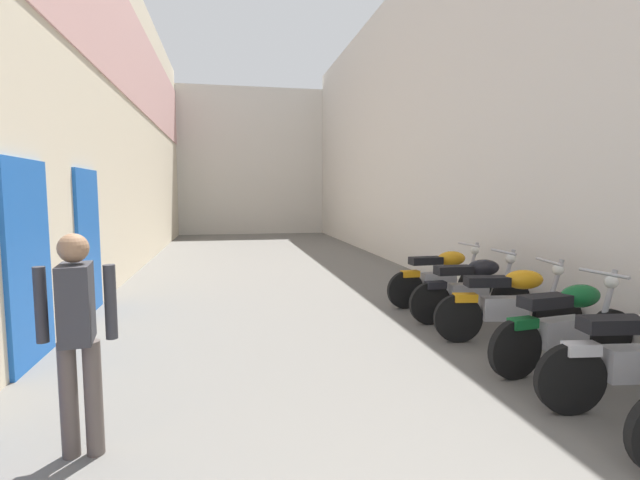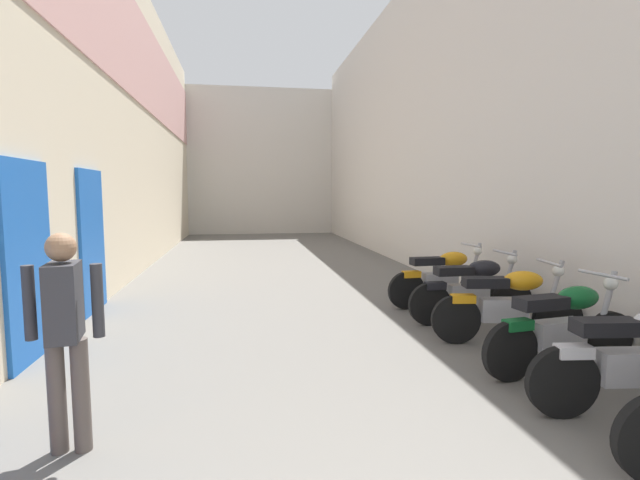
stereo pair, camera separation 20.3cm
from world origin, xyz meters
name	(u,v)px [view 2 (the right image)]	position (x,y,z in m)	size (l,w,h in m)	color
ground_plane	(292,292)	(0.00, 8.71, 0.00)	(37.42, 37.42, 0.00)	#66635E
building_left	(118,112)	(-3.42, 10.65, 3.53)	(0.45, 21.42, 7.01)	beige
building_right	(427,120)	(3.42, 10.71, 3.55)	(0.45, 21.42, 7.10)	beige
building_far_end	(260,163)	(0.00, 22.42, 3.26)	(9.45, 2.00, 6.52)	beige
motorcycle_third	(639,357)	(2.28, 3.35, 0.50)	(1.85, 0.58, 1.04)	black
motorcycle_fourth	(563,326)	(2.28, 4.27, 0.50)	(1.84, 0.58, 1.04)	black
motorcycle_fifth	(508,303)	(2.28, 5.26, 0.50)	(1.84, 0.58, 1.04)	black
motorcycle_sixth	(472,288)	(2.28, 6.16, 0.50)	(1.85, 0.58, 1.04)	black
motorcycle_seventh	(443,277)	(2.28, 7.12, 0.50)	(1.85, 0.58, 1.04)	black
pedestrian_mid_alley	(65,326)	(-2.14, 3.56, 0.92)	(0.52, 0.37, 1.57)	#564C47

